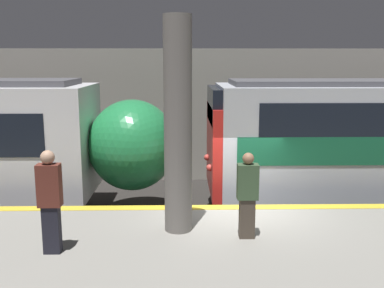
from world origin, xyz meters
name	(u,v)px	position (x,y,z in m)	size (l,w,h in m)	color
ground_plane	(235,252)	(0.00, 0.00, 0.00)	(120.00, 120.00, 0.00)	#282623
platform	(249,272)	(0.00, -2.12, 0.57)	(40.00, 4.25, 1.15)	gray
station_rear_barrier	(216,115)	(0.00, 6.48, 2.38)	(50.00, 0.15, 4.77)	#9E998E
support_pillar_near	(178,126)	(-1.29, -1.45, 3.16)	(0.53, 0.53, 4.05)	slate
person_waiting	(50,199)	(-3.43, -2.45, 2.09)	(0.38, 0.24, 1.78)	black
person_walking	(247,194)	(-0.03, -1.86, 1.98)	(0.38, 0.24, 1.60)	#473D33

